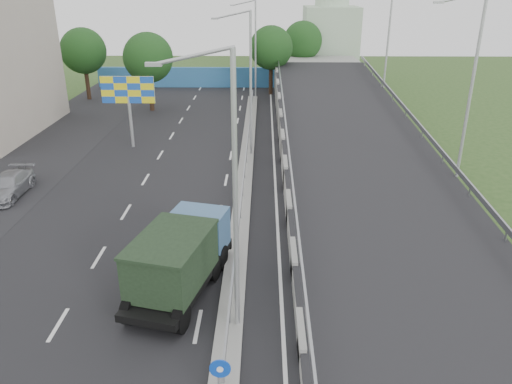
{
  "coord_description": "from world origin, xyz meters",
  "views": [
    {
      "loc": [
        1.24,
        -9.28,
        12.01
      ],
      "look_at": [
        0.86,
        13.88,
        2.2
      ],
      "focal_mm": 35.0,
      "sensor_mm": 36.0,
      "label": 1
    }
  ],
  "objects_px": {
    "lamp_post_near": "(229,184)",
    "lamp_post_mid": "(248,77)",
    "dump_truck": "(181,256)",
    "lamp_post_far": "(254,44)",
    "church": "(330,36)",
    "parked_car_d": "(8,185)",
    "sign_bollard": "(221,381)",
    "billboard": "(128,94)"
  },
  "relations": [
    {
      "from": "lamp_post_mid",
      "to": "billboard",
      "type": "xyz_separation_m",
      "value": [
        -9.11,
        2.0,
        -1.62
      ]
    },
    {
      "from": "lamp_post_near",
      "to": "parked_car_d",
      "type": "height_order",
      "value": "lamp_post_near"
    },
    {
      "from": "dump_truck",
      "to": "church",
      "type": "bearing_deg",
      "value": 90.69
    },
    {
      "from": "lamp_post_near",
      "to": "church",
      "type": "xyz_separation_m",
      "value": [
        9.89,
        54.0,
        -0.5
      ]
    },
    {
      "from": "sign_bollard",
      "to": "lamp_post_far",
      "type": "xyz_separation_m",
      "value": [
        0.11,
        43.83,
        4.77
      ]
    },
    {
      "from": "lamp_post_near",
      "to": "lamp_post_mid",
      "type": "xyz_separation_m",
      "value": [
        0.0,
        20.0,
        0.0
      ]
    },
    {
      "from": "lamp_post_mid",
      "to": "dump_truck",
      "type": "distance_m",
      "value": 18.14
    },
    {
      "from": "lamp_post_far",
      "to": "church",
      "type": "distance_m",
      "value": 17.15
    },
    {
      "from": "parked_car_d",
      "to": "lamp_post_mid",
      "type": "bearing_deg",
      "value": 27.44
    },
    {
      "from": "lamp_post_far",
      "to": "parked_car_d",
      "type": "height_order",
      "value": "lamp_post_far"
    },
    {
      "from": "lamp_post_mid",
      "to": "church",
      "type": "height_order",
      "value": "church"
    },
    {
      "from": "parked_car_d",
      "to": "billboard",
      "type": "bearing_deg",
      "value": 61.09
    },
    {
      "from": "lamp_post_near",
      "to": "lamp_post_mid",
      "type": "distance_m",
      "value": 20.0
    },
    {
      "from": "sign_bollard",
      "to": "lamp_post_mid",
      "type": "xyz_separation_m",
      "value": [
        0.11,
        23.83,
        4.77
      ]
    },
    {
      "from": "lamp_post_far",
      "to": "church",
      "type": "bearing_deg",
      "value": 54.76
    },
    {
      "from": "billboard",
      "to": "lamp_post_mid",
      "type": "bearing_deg",
      "value": -12.38
    },
    {
      "from": "billboard",
      "to": "parked_car_d",
      "type": "relative_size",
      "value": 1.19
    },
    {
      "from": "sign_bollard",
      "to": "billboard",
      "type": "xyz_separation_m",
      "value": [
        -9.0,
        25.83,
        3.15
      ]
    },
    {
      "from": "sign_bollard",
      "to": "lamp_post_far",
      "type": "bearing_deg",
      "value": 89.86
    },
    {
      "from": "sign_bollard",
      "to": "lamp_post_near",
      "type": "xyz_separation_m",
      "value": [
        0.11,
        3.83,
        4.77
      ]
    },
    {
      "from": "sign_bollard",
      "to": "lamp_post_mid",
      "type": "relative_size",
      "value": 0.17
    },
    {
      "from": "lamp_post_near",
      "to": "billboard",
      "type": "height_order",
      "value": "lamp_post_near"
    },
    {
      "from": "sign_bollard",
      "to": "dump_truck",
      "type": "distance_m",
      "value": 6.7
    },
    {
      "from": "lamp_post_mid",
      "to": "lamp_post_far",
      "type": "xyz_separation_m",
      "value": [
        0.0,
        20.0,
        0.0
      ]
    },
    {
      "from": "dump_truck",
      "to": "billboard",
      "type": "bearing_deg",
      "value": 123.31
    },
    {
      "from": "billboard",
      "to": "dump_truck",
      "type": "bearing_deg",
      "value": -70.66
    },
    {
      "from": "parked_car_d",
      "to": "dump_truck",
      "type": "bearing_deg",
      "value": -40.21
    },
    {
      "from": "sign_bollard",
      "to": "lamp_post_near",
      "type": "bearing_deg",
      "value": 88.36
    },
    {
      "from": "church",
      "to": "parked_car_d",
      "type": "relative_size",
      "value": 2.98
    },
    {
      "from": "lamp_post_near",
      "to": "lamp_post_far",
      "type": "relative_size",
      "value": 1.0
    },
    {
      "from": "sign_bollard",
      "to": "church",
      "type": "height_order",
      "value": "church"
    },
    {
      "from": "lamp_post_near",
      "to": "dump_truck",
      "type": "height_order",
      "value": "lamp_post_near"
    },
    {
      "from": "lamp_post_mid",
      "to": "parked_car_d",
      "type": "xyz_separation_m",
      "value": [
        -14.26,
        -7.74,
        -5.14
      ]
    },
    {
      "from": "billboard",
      "to": "dump_truck",
      "type": "xyz_separation_m",
      "value": [
        6.85,
        -19.51,
        -2.58
      ]
    },
    {
      "from": "lamp_post_mid",
      "to": "dump_truck",
      "type": "xyz_separation_m",
      "value": [
        -2.26,
        -17.51,
        -4.2
      ]
    },
    {
      "from": "billboard",
      "to": "dump_truck",
      "type": "distance_m",
      "value": 20.83
    },
    {
      "from": "dump_truck",
      "to": "parked_car_d",
      "type": "distance_m",
      "value": 15.5
    },
    {
      "from": "lamp_post_near",
      "to": "lamp_post_far",
      "type": "distance_m",
      "value": 40.0
    },
    {
      "from": "lamp_post_far",
      "to": "billboard",
      "type": "height_order",
      "value": "lamp_post_far"
    },
    {
      "from": "lamp_post_near",
      "to": "parked_car_d",
      "type": "xyz_separation_m",
      "value": [
        -14.26,
        12.26,
        -5.14
      ]
    },
    {
      "from": "parked_car_d",
      "to": "lamp_post_near",
      "type": "bearing_deg",
      "value": -41.75
    },
    {
      "from": "sign_bollard",
      "to": "dump_truck",
      "type": "relative_size",
      "value": 0.24
    }
  ]
}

